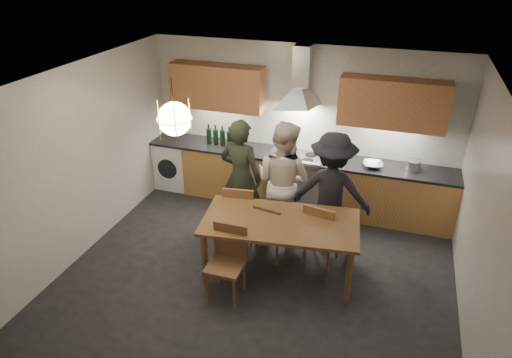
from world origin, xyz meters
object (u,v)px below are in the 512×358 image
(chair_front, at_px, (228,256))
(wine_bottles, at_px, (226,136))
(chair_back_left, at_px, (240,211))
(stock_pot, at_px, (413,165))
(person_mid, at_px, (283,181))
(mixing_bowl, at_px, (373,165))
(dining_table, at_px, (280,227))
(person_left, at_px, (241,177))
(person_right, at_px, (331,191))

(chair_front, height_order, wine_bottles, wine_bottles)
(chair_back_left, xyz_separation_m, stock_pot, (2.26, 1.38, 0.43))
(chair_front, xyz_separation_m, wine_bottles, (-0.96, 2.39, 0.53))
(person_mid, height_order, mixing_bowl, person_mid)
(dining_table, bearing_deg, person_left, 126.96)
(wine_bottles, bearing_deg, chair_back_left, -61.55)
(person_right, bearing_deg, stock_pot, -140.09)
(person_mid, bearing_deg, chair_back_left, 58.88)
(wine_bottles, bearing_deg, person_left, -57.78)
(dining_table, xyz_separation_m, person_mid, (-0.22, 0.92, 0.17))
(dining_table, distance_m, person_mid, 0.96)
(chair_front, xyz_separation_m, person_left, (-0.34, 1.41, 0.35))
(dining_table, height_order, mixing_bowl, mixing_bowl)
(chair_front, xyz_separation_m, person_mid, (0.28, 1.46, 0.36))
(person_mid, relative_size, mixing_bowl, 5.99)
(chair_back_left, height_order, mixing_bowl, mixing_bowl)
(mixing_bowl, xyz_separation_m, wine_bottles, (-2.42, 0.06, 0.14))
(person_right, bearing_deg, person_left, -1.50)
(person_left, bearing_deg, chair_front, 112.02)
(chair_back_left, xyz_separation_m, person_mid, (0.50, 0.43, 0.35))
(wine_bottles, bearing_deg, person_right, -26.10)
(chair_back_left, bearing_deg, chair_front, 93.72)
(chair_back_left, bearing_deg, wine_bottles, -69.88)
(person_mid, relative_size, stock_pot, 8.27)
(person_left, relative_size, wine_bottles, 2.54)
(person_left, distance_m, person_right, 1.32)
(person_right, distance_m, mixing_bowl, 1.01)
(person_right, bearing_deg, person_mid, -4.86)
(stock_pot, bearing_deg, chair_front, -130.13)
(dining_table, height_order, person_left, person_left)
(person_right, height_order, wine_bottles, person_right)
(chair_back_left, distance_m, person_mid, 0.75)
(person_left, relative_size, stock_pot, 8.19)
(mixing_bowl, bearing_deg, wine_bottles, 178.51)
(chair_back_left, distance_m, person_right, 1.31)
(dining_table, xyz_separation_m, person_right, (0.48, 0.90, 0.13))
(person_left, bearing_deg, chair_back_left, 115.81)
(chair_front, xyz_separation_m, mixing_bowl, (1.46, 2.33, 0.39))
(chair_back_left, height_order, stock_pot, stock_pot)
(person_left, bearing_deg, person_right, -170.01)
(person_mid, bearing_deg, mixing_bowl, -125.50)
(chair_front, relative_size, person_mid, 0.53)
(dining_table, height_order, stock_pot, stock_pot)
(person_mid, height_order, stock_pot, person_mid)
(chair_back_left, xyz_separation_m, wine_bottles, (-0.74, 1.36, 0.53))
(chair_back_left, xyz_separation_m, person_left, (-0.12, 0.38, 0.34))
(chair_front, distance_m, mixing_bowl, 2.78)
(dining_table, xyz_separation_m, wine_bottles, (-1.46, 1.85, 0.34))
(person_right, distance_m, wine_bottles, 2.17)
(chair_back_left, height_order, wine_bottles, wine_bottles)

